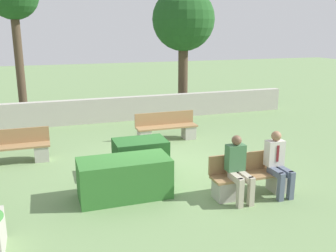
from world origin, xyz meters
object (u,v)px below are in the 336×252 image
(bench_right_side, at_px, (15,150))
(bench_front, at_px, (251,179))
(bench_left_side, at_px, (167,130))
(tree_center_left, at_px, (183,21))
(person_seated_man, at_px, (278,160))
(person_seated_woman, at_px, (238,165))

(bench_right_side, bearing_deg, bench_front, -44.59)
(bench_front, xyz_separation_m, bench_left_side, (-0.42, 4.34, 0.01))
(tree_center_left, bearing_deg, person_seated_man, -97.92)
(person_seated_man, bearing_deg, bench_left_side, 101.93)
(person_seated_woman, bearing_deg, bench_left_side, 90.28)
(bench_left_side, height_order, person_seated_woman, person_seated_woman)
(tree_center_left, bearing_deg, bench_left_side, -116.89)
(bench_left_side, bearing_deg, tree_center_left, 73.95)
(person_seated_man, height_order, tree_center_left, tree_center_left)
(bench_left_side, xyz_separation_m, person_seated_woman, (0.02, -4.47, 0.40))
(bench_right_side, xyz_separation_m, person_seated_woman, (4.40, -3.79, 0.41))
(person_seated_man, xyz_separation_m, person_seated_woman, (-0.92, -0.00, -0.01))
(bench_front, bearing_deg, bench_right_side, 142.71)
(bench_front, height_order, bench_right_side, same)
(bench_front, height_order, tree_center_left, tree_center_left)
(bench_front, bearing_deg, person_seated_woman, -160.82)
(person_seated_woman, distance_m, tree_center_left, 9.47)
(person_seated_man, bearing_deg, bench_front, 165.08)
(bench_right_side, bearing_deg, bench_left_side, 1.54)
(bench_left_side, height_order, tree_center_left, tree_center_left)
(bench_left_side, bearing_deg, bench_front, -73.57)
(bench_front, xyz_separation_m, person_seated_woman, (-0.40, -0.14, 0.41))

